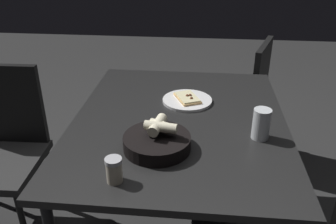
{
  "coord_description": "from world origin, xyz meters",
  "views": [
    {
      "loc": [
        1.42,
        0.09,
        1.5
      ],
      "look_at": [
        -0.05,
        -0.06,
        0.73
      ],
      "focal_mm": 38.04,
      "sensor_mm": 36.0,
      "label": 1
    }
  ],
  "objects": [
    {
      "name": "bread_basket",
      "position": [
        0.26,
        -0.07,
        0.76
      ],
      "size": [
        0.26,
        0.26,
        0.12
      ],
      "color": "black",
      "rests_on": "dining_table"
    },
    {
      "name": "chair_near",
      "position": [
        -0.05,
        -0.94,
        0.51
      ],
      "size": [
        0.45,
        0.45,
        0.89
      ],
      "color": "#282828",
      "rests_on": "ground"
    },
    {
      "name": "pepper_shaker",
      "position": [
        0.47,
        -0.19,
        0.77
      ],
      "size": [
        0.06,
        0.06,
        0.09
      ],
      "color": "#BFB299",
      "rests_on": "dining_table"
    },
    {
      "name": "pizza_plate",
      "position": [
        -0.18,
        0.03,
        0.74
      ],
      "size": [
        0.25,
        0.25,
        0.04
      ],
      "color": "white",
      "rests_on": "dining_table"
    },
    {
      "name": "chair_spare",
      "position": [
        -0.86,
        0.37,
        0.49
      ],
      "size": [
        0.56,
        0.56,
        0.85
      ],
      "color": "black",
      "rests_on": "ground"
    },
    {
      "name": "dining_table",
      "position": [
        0.0,
        0.0,
        0.67
      ],
      "size": [
        1.2,
        0.96,
        0.73
      ],
      "color": "black",
      "rests_on": "ground"
    },
    {
      "name": "beer_glass",
      "position": [
        0.13,
        0.34,
        0.78
      ],
      "size": [
        0.07,
        0.07,
        0.13
      ],
      "color": "silver",
      "rests_on": "dining_table"
    }
  ]
}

